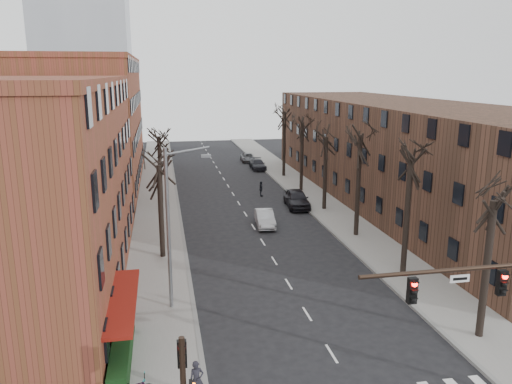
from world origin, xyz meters
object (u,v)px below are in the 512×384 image
silver_sedan (265,218)px  pedestrian_a (197,380)px  parked_car_mid (258,164)px  parked_car_near (297,199)px

silver_sedan → pedestrian_a: bearing=-103.8°
silver_sedan → pedestrian_a: (-7.40, -22.29, 0.24)m
silver_sedan → parked_car_mid: bearing=84.9°
parked_car_near → pedestrian_a: 30.06m
pedestrian_a → parked_car_mid: bearing=70.0°
parked_car_near → pedestrian_a: bearing=-109.1°
silver_sedan → parked_car_mid: 25.66m
silver_sedan → pedestrian_a: 23.48m
parked_car_mid → pedestrian_a: size_ratio=2.96×
parked_car_near → silver_sedan: bearing=-124.7°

